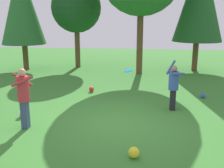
{
  "coord_description": "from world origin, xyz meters",
  "views": [
    {
      "loc": [
        0.84,
        -7.88,
        3.18
      ],
      "look_at": [
        -0.24,
        0.68,
        1.05
      ],
      "focal_mm": 43.58,
      "sensor_mm": 36.0,
      "label": 1
    }
  ],
  "objects_px": {
    "ball_yellow": "(134,153)",
    "ball_red": "(91,89)",
    "tree_left": "(76,8)",
    "ball_blue": "(203,96)",
    "ball_white": "(22,114)",
    "person_catcher": "(23,93)",
    "tree_far_left": "(22,5)",
    "frisbee": "(128,70)",
    "person_thrower": "(174,84)"
  },
  "relations": [
    {
      "from": "ball_yellow",
      "to": "ball_red",
      "type": "height_order",
      "value": "ball_yellow"
    },
    {
      "from": "tree_left",
      "to": "ball_yellow",
      "type": "bearing_deg",
      "value": -69.78
    },
    {
      "from": "ball_blue",
      "to": "ball_white",
      "type": "bearing_deg",
      "value": -154.71
    },
    {
      "from": "person_catcher",
      "to": "tree_far_left",
      "type": "distance_m",
      "value": 9.92
    },
    {
      "from": "frisbee",
      "to": "ball_red",
      "type": "relative_size",
      "value": 1.65
    },
    {
      "from": "ball_white",
      "to": "ball_yellow",
      "type": "distance_m",
      "value": 4.34
    },
    {
      "from": "frisbee",
      "to": "tree_left",
      "type": "xyz_separation_m",
      "value": [
        -3.86,
        8.71,
        2.18
      ]
    },
    {
      "from": "frisbee",
      "to": "ball_yellow",
      "type": "xyz_separation_m",
      "value": [
        0.33,
        -2.66,
        -1.41
      ]
    },
    {
      "from": "person_thrower",
      "to": "tree_left",
      "type": "relative_size",
      "value": 0.33
    },
    {
      "from": "person_catcher",
      "to": "ball_white",
      "type": "distance_m",
      "value": 1.36
    },
    {
      "from": "person_thrower",
      "to": "ball_red",
      "type": "xyz_separation_m",
      "value": [
        -3.3,
        1.98,
        -0.82
      ]
    },
    {
      "from": "ball_white",
      "to": "ball_yellow",
      "type": "bearing_deg",
      "value": -30.19
    },
    {
      "from": "frisbee",
      "to": "ball_blue",
      "type": "xyz_separation_m",
      "value": [
        2.87,
        2.49,
        -1.44
      ]
    },
    {
      "from": "person_catcher",
      "to": "ball_red",
      "type": "height_order",
      "value": "person_catcher"
    },
    {
      "from": "ball_white",
      "to": "ball_blue",
      "type": "distance_m",
      "value": 6.95
    },
    {
      "from": "tree_far_left",
      "to": "person_catcher",
      "type": "bearing_deg",
      "value": -65.86
    },
    {
      "from": "person_thrower",
      "to": "ball_blue",
      "type": "relative_size",
      "value": 8.53
    },
    {
      "from": "person_catcher",
      "to": "frisbee",
      "type": "xyz_separation_m",
      "value": [
        2.9,
        1.32,
        0.48
      ]
    },
    {
      "from": "ball_red",
      "to": "tree_left",
      "type": "xyz_separation_m",
      "value": [
        -2.08,
        5.85,
        3.62
      ]
    },
    {
      "from": "tree_far_left",
      "to": "tree_left",
      "type": "distance_m",
      "value": 3.23
    },
    {
      "from": "person_catcher",
      "to": "ball_yellow",
      "type": "distance_m",
      "value": 3.62
    },
    {
      "from": "ball_white",
      "to": "tree_far_left",
      "type": "height_order",
      "value": "tree_far_left"
    },
    {
      "from": "person_catcher",
      "to": "ball_blue",
      "type": "relative_size",
      "value": 8.77
    },
    {
      "from": "ball_red",
      "to": "tree_left",
      "type": "bearing_deg",
      "value": 109.53
    },
    {
      "from": "frisbee",
      "to": "tree_left",
      "type": "distance_m",
      "value": 9.77
    },
    {
      "from": "person_thrower",
      "to": "ball_red",
      "type": "bearing_deg",
      "value": -61.13
    },
    {
      "from": "person_thrower",
      "to": "ball_yellow",
      "type": "distance_m",
      "value": 3.82
    },
    {
      "from": "person_catcher",
      "to": "tree_left",
      "type": "distance_m",
      "value": 10.42
    },
    {
      "from": "ball_red",
      "to": "tree_far_left",
      "type": "bearing_deg",
      "value": 138.05
    },
    {
      "from": "ball_white",
      "to": "ball_yellow",
      "type": "xyz_separation_m",
      "value": [
        3.75,
        -2.18,
        0.01
      ]
    },
    {
      "from": "ball_blue",
      "to": "tree_far_left",
      "type": "relative_size",
      "value": 0.03
    },
    {
      "from": "person_catcher",
      "to": "ball_yellow",
      "type": "bearing_deg",
      "value": -46.99
    },
    {
      "from": "ball_blue",
      "to": "tree_left",
      "type": "xyz_separation_m",
      "value": [
        -6.73,
        6.22,
        3.63
      ]
    },
    {
      "from": "frisbee",
      "to": "ball_blue",
      "type": "distance_m",
      "value": 4.06
    },
    {
      "from": "ball_blue",
      "to": "tree_far_left",
      "type": "bearing_deg",
      "value": 153.24
    },
    {
      "from": "ball_white",
      "to": "ball_blue",
      "type": "height_order",
      "value": "ball_white"
    },
    {
      "from": "person_catcher",
      "to": "ball_red",
      "type": "distance_m",
      "value": 4.43
    },
    {
      "from": "ball_red",
      "to": "tree_far_left",
      "type": "distance_m",
      "value": 7.72
    },
    {
      "from": "frisbee",
      "to": "tree_far_left",
      "type": "distance_m",
      "value": 10.29
    },
    {
      "from": "ball_blue",
      "to": "ball_red",
      "type": "height_order",
      "value": "ball_red"
    },
    {
      "from": "ball_blue",
      "to": "ball_yellow",
      "type": "bearing_deg",
      "value": -116.24
    },
    {
      "from": "ball_yellow",
      "to": "tree_far_left",
      "type": "xyz_separation_m",
      "value": [
        -7.12,
        10.02,
        3.75
      ]
    },
    {
      "from": "ball_white",
      "to": "tree_far_left",
      "type": "distance_m",
      "value": 9.33
    },
    {
      "from": "person_thrower",
      "to": "ball_white",
      "type": "height_order",
      "value": "person_thrower"
    },
    {
      "from": "person_catcher",
      "to": "ball_red",
      "type": "xyz_separation_m",
      "value": [
        1.12,
        4.18,
        -0.95
      ]
    },
    {
      "from": "ball_blue",
      "to": "tree_left",
      "type": "distance_m",
      "value": 9.86
    },
    {
      "from": "tree_far_left",
      "to": "tree_left",
      "type": "bearing_deg",
      "value": 24.7
    },
    {
      "from": "ball_yellow",
      "to": "ball_red",
      "type": "bearing_deg",
      "value": 110.94
    },
    {
      "from": "person_thrower",
      "to": "ball_red",
      "type": "distance_m",
      "value": 3.93
    },
    {
      "from": "ball_blue",
      "to": "ball_red",
      "type": "xyz_separation_m",
      "value": [
        -4.65,
        0.37,
        0.01
      ]
    }
  ]
}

